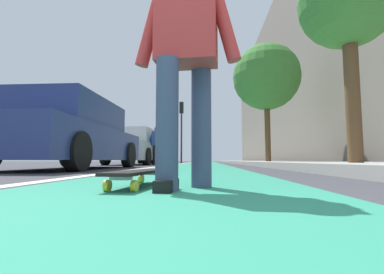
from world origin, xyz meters
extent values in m
plane|color=#38383D|center=(10.00, 0.00, 0.00)|extent=(80.00, 80.00, 0.00)
cube|color=#288466|center=(24.00, 0.00, 0.00)|extent=(56.00, 2.02, 0.00)
cube|color=silver|center=(20.00, 1.16, 0.00)|extent=(52.00, 0.16, 0.01)
cube|color=#9E9B93|center=(18.00, -3.36, 0.07)|extent=(52.00, 3.20, 0.14)
cube|color=slate|center=(22.00, -6.26, 6.56)|extent=(40.00, 1.20, 13.12)
cylinder|color=yellow|center=(1.73, 0.25, 0.04)|extent=(0.07, 0.04, 0.07)
cylinder|color=yellow|center=(1.71, 0.08, 0.04)|extent=(0.07, 0.04, 0.07)
cylinder|color=yellow|center=(1.13, 0.31, 0.04)|extent=(0.07, 0.04, 0.07)
cylinder|color=yellow|center=(1.11, 0.14, 0.04)|extent=(0.07, 0.04, 0.07)
cube|color=silver|center=(1.72, 0.17, 0.08)|extent=(0.07, 0.13, 0.02)
cube|color=silver|center=(1.12, 0.22, 0.08)|extent=(0.07, 0.13, 0.02)
cube|color=black|center=(1.42, 0.20, 0.10)|extent=(0.86, 0.28, 0.02)
cylinder|color=#384260|center=(1.16, -0.04, 0.41)|extent=(0.14, 0.14, 0.82)
cylinder|color=#384260|center=(1.40, -0.25, 0.41)|extent=(0.14, 0.14, 0.82)
cube|color=black|center=(1.16, -0.04, 0.04)|extent=(0.27, 0.12, 0.07)
cube|color=#B22D2D|center=(1.27, -0.15, 1.12)|extent=(0.28, 0.42, 0.60)
cylinder|color=#B22D2D|center=(1.29, 0.09, 1.12)|extent=(0.11, 0.24, 0.60)
cylinder|color=#B22D2D|center=(1.25, -0.39, 1.12)|extent=(0.11, 0.24, 0.60)
cube|color=navy|center=(5.29, 2.66, 0.54)|extent=(4.52, 1.78, 0.70)
cube|color=navy|center=(5.14, 2.66, 1.19)|extent=(2.50, 1.62, 0.60)
cube|color=#4C606B|center=(6.38, 2.65, 1.19)|extent=(0.06, 1.52, 0.51)
cylinder|color=black|center=(6.69, 3.47, 0.33)|extent=(0.67, 0.23, 0.66)
cylinder|color=black|center=(6.67, 1.82, 0.33)|extent=(0.67, 0.23, 0.66)
cylinder|color=black|center=(3.88, 1.85, 0.33)|extent=(0.67, 0.23, 0.66)
cube|color=#B7B7BC|center=(11.13, 2.79, 0.54)|extent=(4.42, 1.88, 0.70)
cube|color=#B7B7BC|center=(10.98, 2.79, 1.19)|extent=(2.46, 1.67, 0.60)
cube|color=#4C606B|center=(12.17, 2.75, 1.19)|extent=(0.10, 1.51, 0.51)
cylinder|color=black|center=(12.51, 3.55, 0.33)|extent=(0.68, 0.25, 0.67)
cylinder|color=black|center=(12.45, 1.92, 0.33)|extent=(0.68, 0.25, 0.67)
cylinder|color=black|center=(9.81, 3.65, 0.33)|extent=(0.68, 0.25, 0.67)
cylinder|color=black|center=(9.75, 2.03, 0.33)|extent=(0.68, 0.25, 0.67)
cube|color=navy|center=(17.13, 2.90, 0.54)|extent=(4.52, 1.88, 0.70)
cube|color=navy|center=(16.98, 2.90, 1.19)|extent=(2.50, 1.68, 0.60)
cube|color=#4C606B|center=(18.20, 2.86, 1.19)|extent=(0.09, 1.54, 0.51)
cylinder|color=black|center=(18.53, 3.68, 0.33)|extent=(0.67, 0.24, 0.66)
cylinder|color=black|center=(18.48, 2.02, 0.33)|extent=(0.67, 0.24, 0.66)
cylinder|color=black|center=(15.77, 3.77, 0.33)|extent=(0.67, 0.24, 0.66)
cylinder|color=black|center=(15.72, 2.11, 0.33)|extent=(0.67, 0.24, 0.66)
cylinder|color=#2D2D2D|center=(18.56, 1.56, 1.77)|extent=(0.12, 0.12, 3.54)
cube|color=black|center=(18.56, 1.56, 3.94)|extent=(0.24, 0.28, 0.80)
sphere|color=red|center=(18.69, 1.56, 4.20)|extent=(0.16, 0.16, 0.16)
sphere|color=#392907|center=(18.69, 1.56, 3.94)|extent=(0.16, 0.16, 0.16)
sphere|color=black|center=(18.69, 1.56, 3.68)|extent=(0.16, 0.16, 0.16)
cylinder|color=brown|center=(4.60, -2.96, 1.30)|extent=(0.26, 0.26, 2.60)
sphere|color=#3D7F33|center=(4.60, -2.96, 3.23)|extent=(1.81, 1.81, 1.81)
cylinder|color=brown|center=(11.70, -2.96, 1.45)|extent=(0.25, 0.25, 2.91)
sphere|color=#3D7F33|center=(11.70, -2.96, 3.96)|extent=(3.00, 3.00, 3.00)
cylinder|color=black|center=(10.45, 1.66, 0.39)|extent=(0.13, 0.13, 0.78)
cylinder|color=black|center=(10.20, 1.84, 0.39)|extent=(0.13, 0.13, 0.78)
cube|color=black|center=(10.45, 1.66, 0.03)|extent=(0.25, 0.10, 0.07)
cube|color=#2D4C99|center=(10.34, 1.76, 1.07)|extent=(0.23, 0.38, 0.57)
cylinder|color=#2D4C99|center=(10.34, 1.53, 1.07)|extent=(0.09, 0.22, 0.58)
cylinder|color=#2D4C99|center=(10.34, 1.99, 1.07)|extent=(0.09, 0.22, 0.58)
sphere|color=brown|center=(10.34, 1.76, 1.46)|extent=(0.21, 0.21, 0.21)
camera|label=1|loc=(-0.48, -0.29, 0.19)|focal=25.38mm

